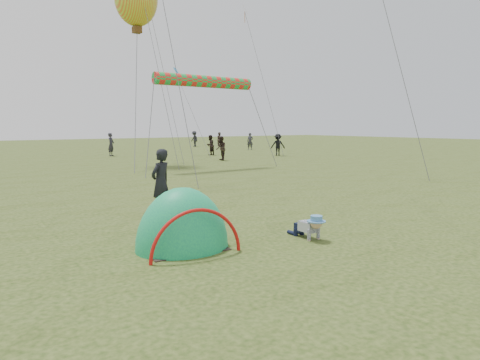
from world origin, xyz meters
TOP-DOWN VIEW (x-y plane):
  - ground at (0.00, 0.00)m, footprint 140.00×140.00m
  - crawling_toddler at (0.43, 0.55)m, footprint 0.53×0.73m
  - popup_tent at (-2.08, 1.53)m, footprint 2.02×1.73m
  - standing_adult at (-1.07, 4.55)m, footprint 0.77×0.66m
  - crowd_person_1 at (10.14, 18.47)m, footprint 0.90×0.99m
  - crowd_person_3 at (18.26, 35.99)m, footprint 0.70×1.15m
  - crowd_person_6 at (5.62, 27.12)m, footprint 0.76×0.77m
  - crowd_person_7 at (12.38, 23.39)m, footprint 0.95×0.85m
  - crowd_person_9 at (16.40, 19.76)m, footprint 1.26×1.19m
  - crowd_person_12 at (19.44, 27.30)m, footprint 0.70×0.71m
  - crowd_person_13 at (21.28, 35.42)m, footprint 0.96×0.97m
  - balloon_kite at (4.83, 19.62)m, footprint 2.59×2.59m
  - rainbow_tube_kite at (6.40, 14.44)m, footprint 5.89×0.64m
  - diamond_kite_4 at (10.92, 26.02)m, footprint 0.93×0.93m
  - diamond_kite_7 at (15.93, 23.50)m, footprint 0.94×0.94m

SIDE VIEW (x-z plane):
  - ground at x=0.00m, z-range 0.00..0.00m
  - popup_tent at x=-2.08m, z-range -1.21..1.21m
  - crawling_toddler at x=0.43m, z-range 0.00..0.55m
  - crowd_person_13 at x=21.28m, z-range 0.00..1.59m
  - crowd_person_7 at x=12.38m, z-range 0.00..1.61m
  - crowd_person_12 at x=19.44m, z-range 0.00..1.65m
  - crowd_person_1 at x=10.14m, z-range 0.00..1.66m
  - crowd_person_9 at x=16.40m, z-range 0.00..1.71m
  - crowd_person_3 at x=18.26m, z-range 0.00..1.74m
  - standing_adult at x=-1.07m, z-range 0.00..1.78m
  - crowd_person_6 at x=5.62m, z-range 0.00..1.80m
  - rainbow_tube_kite at x=6.40m, z-range 4.42..5.06m
  - diamond_kite_4 at x=10.92m, z-range 6.28..7.04m
  - balloon_kite at x=4.83m, z-range 7.94..11.56m
  - diamond_kite_7 at x=15.93m, z-range 11.50..12.27m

